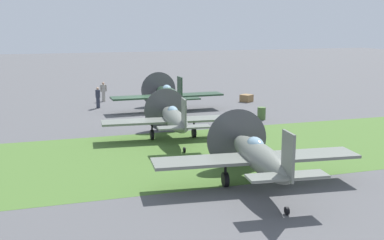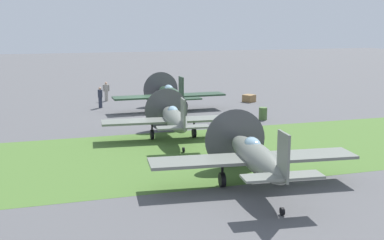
% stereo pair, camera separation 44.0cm
% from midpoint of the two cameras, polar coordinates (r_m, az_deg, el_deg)
% --- Properties ---
extents(ground_plane, '(160.00, 160.00, 0.00)m').
position_cam_midpoint_polar(ground_plane, '(37.04, -5.13, 0.59)').
color(ground_plane, '#515154').
extents(grass_verge, '(120.00, 11.00, 0.01)m').
position_cam_midpoint_polar(grass_verge, '(26.04, 0.22, -4.00)').
color(grass_verge, '#476B2D').
rests_on(grass_verge, ground).
extents(airplane_lead, '(8.95, 7.12, 3.21)m').
position_cam_midpoint_polar(airplane_lead, '(38.18, -2.24, 2.99)').
color(airplane_lead, '#233D28').
rests_on(airplane_lead, ground).
extents(airplane_wingman, '(8.63, 6.83, 3.06)m').
position_cam_midpoint_polar(airplane_wingman, '(28.92, -1.69, 0.16)').
color(airplane_wingman, slate).
rests_on(airplane_wingman, ground).
extents(airplane_trail, '(9.10, 7.21, 3.23)m').
position_cam_midpoint_polar(airplane_trail, '(20.73, 8.08, -4.29)').
color(airplane_trail, slate).
rests_on(airplane_trail, ground).
extents(ground_crew_chief, '(0.38, 0.62, 1.73)m').
position_cam_midpoint_polar(ground_crew_chief, '(40.53, -10.43, 2.68)').
color(ground_crew_chief, '#2D3342').
rests_on(ground_crew_chief, ground).
extents(ground_crew_mechanic, '(0.62, 0.38, 1.73)m').
position_cam_midpoint_polar(ground_crew_mechanic, '(43.98, -9.77, 3.38)').
color(ground_crew_mechanic, '#9E998E').
rests_on(ground_crew_mechanic, ground).
extents(fuel_drum, '(0.60, 0.60, 0.90)m').
position_cam_midpoint_polar(fuel_drum, '(35.44, 8.69, 0.75)').
color(fuel_drum, '#476633').
rests_on(fuel_drum, ground).
extents(supply_crate, '(1.24, 1.24, 0.64)m').
position_cam_midpoint_polar(supply_crate, '(43.32, 7.01, 2.55)').
color(supply_crate, olive).
rests_on(supply_crate, ground).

